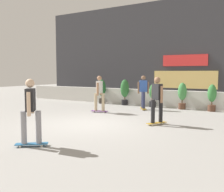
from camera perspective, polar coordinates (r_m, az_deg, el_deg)
ground_plane at (r=9.56m, az=-4.69°, el=-6.07°), size 48.00×48.00×0.00m
planter_wall at (r=14.73m, az=9.11°, el=-0.41°), size 18.00×0.40×0.90m
building_backdrop at (r=18.49m, az=13.97°, el=9.30°), size 20.00×2.08×6.50m
potted_plant_0 at (r=15.78m, az=-2.21°, el=1.37°), size 0.48×0.48×1.43m
potted_plant_1 at (r=14.98m, az=2.78°, el=1.23°), size 0.49×0.49×1.45m
potted_plant_2 at (r=14.27m, az=8.77°, el=0.24°), size 0.38×0.38×1.22m
potted_plant_3 at (r=13.73m, az=14.93°, el=0.34°), size 0.43×0.43×1.33m
potted_plant_4 at (r=13.41m, az=20.77°, el=-0.08°), size 0.41×0.41×1.29m
skater_by_wall_left at (r=12.17m, az=-2.74°, el=0.82°), size 0.82×0.55×1.70m
skater_far_left at (r=6.86m, az=-17.15°, el=-2.75°), size 0.75×0.65×1.70m
skater_foreground at (r=13.19m, az=6.77°, el=1.13°), size 0.60×0.78×1.70m
skater_by_wall_right at (r=9.43m, az=9.70°, el=-0.50°), size 0.55×0.80×1.70m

